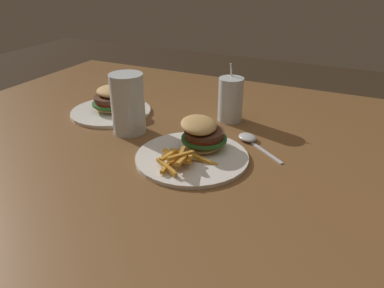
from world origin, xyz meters
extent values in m
cube|color=brown|center=(0.00, 0.00, 0.71)|extent=(1.39, 1.35, 0.03)
cylinder|color=brown|center=(0.62, -0.61, 0.35)|extent=(0.08, 0.08, 0.69)
cylinder|color=brown|center=(0.62, 0.61, 0.35)|extent=(0.08, 0.08, 0.69)
cylinder|color=white|center=(-0.01, -0.22, 0.73)|extent=(0.29, 0.29, 0.01)
ellipsoid|color=tan|center=(0.05, -0.22, 0.75)|extent=(0.13, 0.11, 0.02)
cylinder|color=#2D6628|center=(0.05, -0.22, 0.76)|extent=(0.14, 0.14, 0.01)
cylinder|color=red|center=(0.05, -0.22, 0.77)|extent=(0.11, 0.11, 0.01)
cylinder|color=#4C2D1E|center=(0.05, -0.22, 0.78)|extent=(0.12, 0.12, 0.01)
ellipsoid|color=tan|center=(0.04, -0.21, 0.80)|extent=(0.13, 0.12, 0.04)
cube|color=gold|center=(-0.04, -0.23, 0.75)|extent=(0.07, 0.05, 0.04)
cube|color=gold|center=(-0.07, -0.22, 0.75)|extent=(0.03, 0.06, 0.03)
cube|color=gold|center=(-0.04, -0.18, 0.74)|extent=(0.02, 0.06, 0.02)
cube|color=gold|center=(-0.07, -0.22, 0.77)|extent=(0.08, 0.04, 0.02)
cube|color=gold|center=(-0.02, -0.21, 0.74)|extent=(0.06, 0.06, 0.03)
cube|color=gold|center=(-0.03, -0.26, 0.74)|extent=(0.02, 0.07, 0.03)
cube|color=gold|center=(-0.06, -0.21, 0.75)|extent=(0.07, 0.03, 0.03)
cube|color=gold|center=(-0.10, -0.20, 0.75)|extent=(0.04, 0.07, 0.01)
cube|color=gold|center=(-0.07, -0.21, 0.76)|extent=(0.07, 0.02, 0.02)
cube|color=gold|center=(-0.06, -0.22, 0.75)|extent=(0.06, 0.05, 0.02)
cube|color=gold|center=(-0.06, -0.19, 0.74)|extent=(0.08, 0.04, 0.02)
cube|color=gold|center=(-0.06, -0.20, 0.74)|extent=(0.05, 0.07, 0.03)
cube|color=gold|center=(-0.08, -0.23, 0.76)|extent=(0.07, 0.02, 0.02)
cube|color=gold|center=(-0.06, -0.18, 0.75)|extent=(0.06, 0.02, 0.01)
cube|color=gold|center=(-0.09, -0.19, 0.74)|extent=(0.07, 0.02, 0.01)
cylinder|color=silver|center=(0.06, 0.02, 0.81)|extent=(0.10, 0.10, 0.17)
cylinder|color=#C67F23|center=(0.06, 0.02, 0.80)|extent=(0.08, 0.08, 0.14)
cylinder|color=silver|center=(0.27, -0.21, 0.79)|extent=(0.08, 0.08, 0.13)
cylinder|color=#EFA819|center=(0.27, -0.21, 0.77)|extent=(0.07, 0.07, 0.09)
cylinder|color=white|center=(0.29, -0.21, 0.81)|extent=(0.01, 0.02, 0.17)
ellipsoid|color=silver|center=(0.16, -0.31, 0.73)|extent=(0.07, 0.07, 0.02)
cube|color=silver|center=(0.10, -0.38, 0.73)|extent=(0.09, 0.11, 0.00)
cylinder|color=white|center=(0.16, 0.16, 0.73)|extent=(0.26, 0.26, 0.01)
ellipsoid|color=tan|center=(0.16, 0.16, 0.75)|extent=(0.10, 0.12, 0.02)
cylinder|color=#2D6628|center=(0.16, 0.16, 0.76)|extent=(0.13, 0.13, 0.01)
cylinder|color=red|center=(0.16, 0.16, 0.77)|extent=(0.10, 0.10, 0.01)
cylinder|color=#4C2D1E|center=(0.16, 0.16, 0.78)|extent=(0.11, 0.11, 0.01)
ellipsoid|color=tan|center=(0.17, 0.16, 0.80)|extent=(0.10, 0.12, 0.04)
camera|label=1|loc=(-0.75, -0.58, 1.18)|focal=35.00mm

